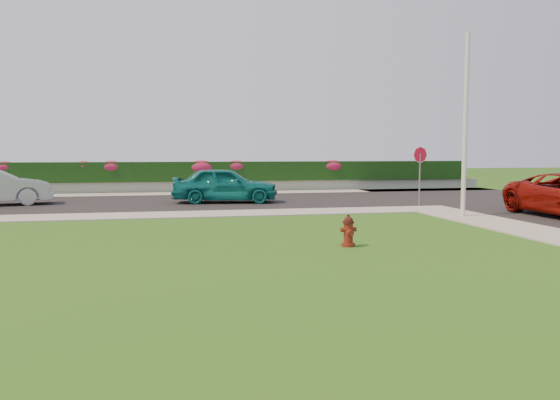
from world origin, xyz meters
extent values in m
plane|color=black|center=(0.00, 0.00, 0.00)|extent=(120.00, 120.00, 0.00)
cube|color=black|center=(-5.00, 14.00, 0.02)|extent=(26.00, 8.00, 0.04)
cube|color=gray|center=(-6.00, 9.00, 0.02)|extent=(24.00, 2.00, 0.04)
cube|color=gray|center=(7.00, 9.00, 0.02)|extent=(2.00, 2.00, 0.04)
cube|color=gray|center=(-1.00, 19.00, 0.02)|extent=(34.00, 2.00, 0.04)
cube|color=gray|center=(-1.00, 20.50, 0.30)|extent=(34.00, 0.40, 0.60)
cube|color=black|center=(-1.00, 20.60, 1.15)|extent=(32.00, 0.90, 1.10)
cylinder|color=#4F130C|center=(1.11, 1.61, 0.04)|extent=(0.33, 0.33, 0.08)
cylinder|color=#4F130C|center=(1.11, 1.61, 0.33)|extent=(0.22, 0.22, 0.50)
cylinder|color=black|center=(1.11, 1.61, 0.58)|extent=(0.27, 0.27, 0.05)
sphere|color=black|center=(1.11, 1.61, 0.61)|extent=(0.22, 0.22, 0.22)
cylinder|color=black|center=(1.11, 1.61, 0.73)|extent=(0.07, 0.07, 0.07)
cylinder|color=#4F130C|center=(0.97, 1.61, 0.40)|extent=(0.10, 0.11, 0.11)
cylinder|color=#4F130C|center=(1.26, 1.61, 0.40)|extent=(0.10, 0.11, 0.11)
cylinder|color=#4F130C|center=(1.12, 1.47, 0.35)|extent=(0.15, 0.12, 0.14)
imported|color=#0D6460|center=(-0.58, 13.18, 0.82)|extent=(4.76, 2.43, 1.55)
cylinder|color=silver|center=(6.92, 6.44, 3.13)|extent=(0.16, 0.16, 6.25)
cylinder|color=slate|center=(7.06, 10.05, 1.09)|extent=(0.06, 0.06, 2.18)
cylinder|color=red|center=(7.06, 10.05, 2.13)|extent=(0.63, 0.14, 0.64)
cylinder|color=white|center=(7.06, 10.05, 2.13)|extent=(0.67, 0.13, 0.67)
ellipsoid|color=#AD1D55|center=(-11.45, 20.50, 1.45)|extent=(1.24, 0.80, 0.62)
ellipsoid|color=#AD1D55|center=(-7.49, 20.50, 1.48)|extent=(1.11, 0.71, 0.56)
ellipsoid|color=#AD1D55|center=(-6.02, 20.50, 1.44)|extent=(1.33, 0.85, 0.66)
ellipsoid|color=#AD1D55|center=(-1.14, 20.50, 1.39)|extent=(1.57, 1.01, 0.79)
ellipsoid|color=#AD1D55|center=(0.82, 20.50, 1.44)|extent=(1.33, 0.85, 0.66)
ellipsoid|color=#AD1D55|center=(6.57, 20.50, 1.41)|extent=(1.45, 0.93, 0.72)
camera|label=1|loc=(-3.10, -10.61, 2.23)|focal=35.00mm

